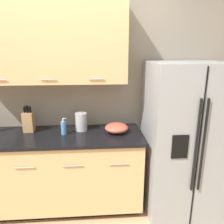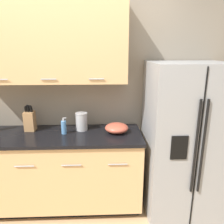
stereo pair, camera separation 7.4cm
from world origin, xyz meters
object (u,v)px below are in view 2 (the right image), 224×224
(refrigerator, at_px, (184,140))
(steel_canister, at_px, (82,121))
(soap_dispenser, at_px, (64,127))
(mixing_bowl, at_px, (117,128))
(knife_block, at_px, (30,121))

(refrigerator, xyz_separation_m, steel_canister, (-1.16, 0.19, 0.17))
(refrigerator, relative_size, soap_dispenser, 9.09)
(soap_dispenser, bearing_deg, refrigerator, -3.08)
(mixing_bowl, bearing_deg, refrigerator, -6.84)
(knife_block, distance_m, soap_dispenser, 0.43)
(steel_canister, bearing_deg, knife_block, 178.73)
(steel_canister, relative_size, mixing_bowl, 0.84)
(knife_block, bearing_deg, refrigerator, -6.45)
(knife_block, height_order, mixing_bowl, knife_block)
(knife_block, height_order, steel_canister, knife_block)
(mixing_bowl, bearing_deg, knife_block, 173.84)
(refrigerator, height_order, soap_dispenser, refrigerator)
(knife_block, bearing_deg, mixing_bowl, -6.16)
(refrigerator, relative_size, mixing_bowl, 6.48)
(soap_dispenser, distance_m, mixing_bowl, 0.60)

